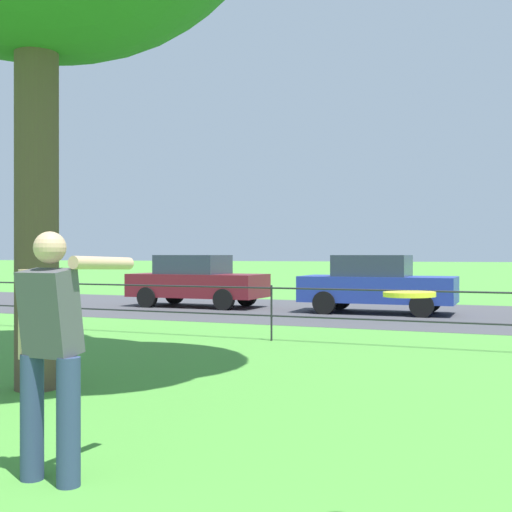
{
  "coord_description": "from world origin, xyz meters",
  "views": [
    {
      "loc": [
        2.15,
        2.01,
        1.55
      ],
      "look_at": [
        -0.92,
        9.38,
        1.53
      ],
      "focal_mm": 46.57,
      "sensor_mm": 36.0,
      "label": 1
    }
  ],
  "objects_px": {
    "car_maroon_center": "(197,281)",
    "frisbee": "(409,294)",
    "person_thrower": "(51,346)",
    "car_blue_right": "(377,284)"
  },
  "relations": [
    {
      "from": "car_maroon_center",
      "to": "car_blue_right",
      "type": "height_order",
      "value": "same"
    },
    {
      "from": "person_thrower",
      "to": "frisbee",
      "type": "xyz_separation_m",
      "value": [
        2.43,
        -0.15,
        0.42
      ]
    },
    {
      "from": "person_thrower",
      "to": "car_blue_right",
      "type": "bearing_deg",
      "value": 93.18
    },
    {
      "from": "car_blue_right",
      "to": "frisbee",
      "type": "bearing_deg",
      "value": -77.07
    },
    {
      "from": "person_thrower",
      "to": "car_maroon_center",
      "type": "height_order",
      "value": "person_thrower"
    },
    {
      "from": "frisbee",
      "to": "car_blue_right",
      "type": "relative_size",
      "value": 0.08
    },
    {
      "from": "car_maroon_center",
      "to": "frisbee",
      "type": "bearing_deg",
      "value": -58.46
    },
    {
      "from": "person_thrower",
      "to": "car_blue_right",
      "type": "distance_m",
      "value": 13.82
    },
    {
      "from": "person_thrower",
      "to": "frisbee",
      "type": "relative_size",
      "value": 5.43
    },
    {
      "from": "car_maroon_center",
      "to": "car_blue_right",
      "type": "distance_m",
      "value": 5.41
    }
  ]
}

